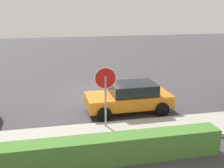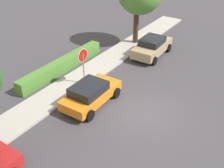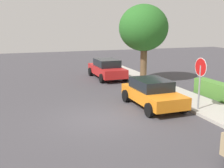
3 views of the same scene
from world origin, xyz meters
name	(u,v)px [view 1 (image 1 of 3)]	position (x,y,z in m)	size (l,w,h in m)	color
ground_plane	(99,94)	(0.00, 0.00, 0.00)	(60.00, 60.00, 0.00)	#423F44
sidewalk_curb	(122,133)	(0.00, 5.21, 0.07)	(32.00, 2.07, 0.14)	#B2ADA3
stop_sign	(105,87)	(0.51, 4.56, 1.76)	(0.86, 0.08, 2.54)	gray
parked_car_orange	(130,97)	(-0.94, 2.91, 0.71)	(3.91, 2.01, 1.37)	orange
front_yard_hedge	(102,150)	(1.13, 7.02, 0.44)	(7.83, 0.71, 0.88)	#4C8433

